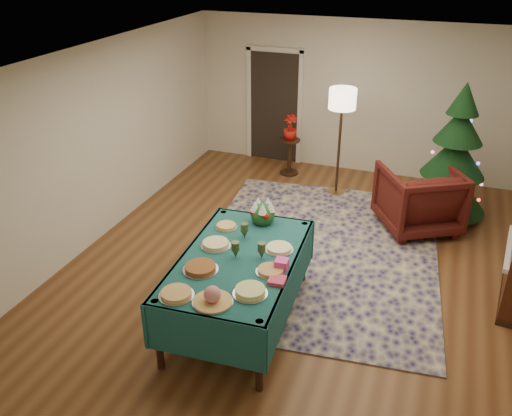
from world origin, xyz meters
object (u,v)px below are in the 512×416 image
(side_table, at_px, (289,157))
(potted_plant, at_px, (290,133))
(buffet_table, at_px, (239,270))
(armchair, at_px, (419,196))
(christmas_tree, at_px, (454,158))
(floor_lamp, at_px, (342,105))
(gift_box, at_px, (282,264))

(side_table, distance_m, potted_plant, 0.46)
(buffet_table, distance_m, armchair, 3.36)
(armchair, bearing_deg, christmas_tree, -153.71)
(floor_lamp, bearing_deg, buffet_table, -94.48)
(floor_lamp, bearing_deg, christmas_tree, -6.55)
(floor_lamp, height_order, christmas_tree, christmas_tree)
(gift_box, height_order, floor_lamp, floor_lamp)
(buffet_table, relative_size, gift_box, 16.58)
(buffet_table, relative_size, side_table, 3.34)
(gift_box, bearing_deg, christmas_tree, 66.19)
(armchair, bearing_deg, side_table, -59.79)
(buffet_table, bearing_deg, christmas_tree, 59.47)
(floor_lamp, relative_size, potted_plant, 4.00)
(buffet_table, xyz_separation_m, floor_lamp, (0.29, 3.73, 0.86))
(potted_plant, bearing_deg, floor_lamp, -27.61)
(gift_box, distance_m, armchair, 3.20)
(buffet_table, height_order, side_table, buffet_table)
(floor_lamp, relative_size, christmas_tree, 0.86)
(buffet_table, bearing_deg, armchair, 60.07)
(christmas_tree, bearing_deg, gift_box, -113.81)
(buffet_table, relative_size, potted_plant, 4.91)
(gift_box, relative_size, christmas_tree, 0.06)
(potted_plant, xyz_separation_m, christmas_tree, (2.78, -0.72, 0.16))
(gift_box, bearing_deg, side_table, 105.61)
(christmas_tree, bearing_deg, potted_plant, 165.40)
(floor_lamp, height_order, potted_plant, floor_lamp)
(armchair, distance_m, side_table, 2.73)
(gift_box, xyz_separation_m, floor_lamp, (-0.21, 3.78, 0.64))
(floor_lamp, bearing_deg, armchair, -30.57)
(gift_box, relative_size, floor_lamp, 0.07)
(buffet_table, xyz_separation_m, gift_box, (0.50, -0.05, 0.22))
(potted_plant, bearing_deg, side_table, -63.43)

